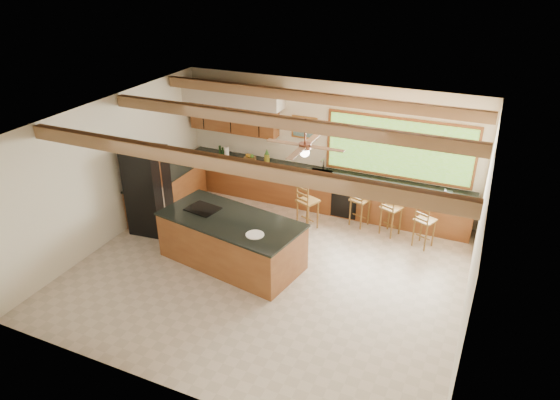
% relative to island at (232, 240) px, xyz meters
% --- Properties ---
extents(ground, '(7.20, 7.20, 0.00)m').
position_rel_island_xyz_m(ground, '(0.80, 0.02, -0.49)').
color(ground, beige).
rests_on(ground, ground).
extents(room_shell, '(7.27, 6.54, 3.02)m').
position_rel_island_xyz_m(room_shell, '(0.63, 0.68, 1.72)').
color(room_shell, white).
rests_on(room_shell, ground).
extents(counter_run, '(7.12, 3.10, 1.25)m').
position_rel_island_xyz_m(counter_run, '(-0.02, 2.55, -0.03)').
color(counter_run, brown).
rests_on(counter_run, ground).
extents(island, '(2.99, 1.78, 1.00)m').
position_rel_island_xyz_m(island, '(0.00, 0.00, 0.00)').
color(island, brown).
rests_on(island, ground).
extents(refrigerator, '(0.82, 0.80, 1.93)m').
position_rel_island_xyz_m(refrigerator, '(-2.25, 0.42, 0.47)').
color(refrigerator, black).
rests_on(refrigerator, ground).
extents(bar_stool_a, '(0.53, 0.53, 1.13)m').
position_rel_island_xyz_m(bar_stool_a, '(0.90, 1.80, 0.18)').
color(bar_stool_a, brown).
rests_on(bar_stool_a, ground).
extents(bar_stool_b, '(0.50, 0.51, 1.07)m').
position_rel_island_xyz_m(bar_stool_b, '(2.64, 2.29, 0.14)').
color(bar_stool_b, brown).
rests_on(bar_stool_b, ground).
extents(bar_stool_c, '(0.48, 0.48, 1.05)m').
position_rel_island_xyz_m(bar_stool_c, '(1.91, 2.42, 0.13)').
color(bar_stool_c, brown).
rests_on(bar_stool_c, ground).
extents(bar_stool_d, '(0.49, 0.49, 1.03)m').
position_rel_island_xyz_m(bar_stool_d, '(3.38, 2.07, 0.12)').
color(bar_stool_d, brown).
rests_on(bar_stool_d, ground).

